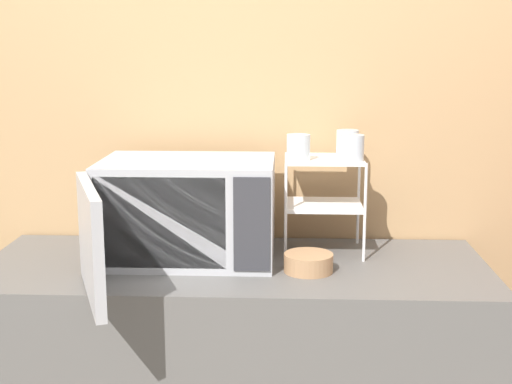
% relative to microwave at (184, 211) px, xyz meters
% --- Properties ---
extents(wall_back, '(8.00, 0.06, 2.60)m').
position_rel_microwave_xyz_m(wall_back, '(0.17, 0.33, 0.20)').
color(wall_back, tan).
rests_on(wall_back, ground_plane).
extents(microwave, '(0.60, 0.82, 0.34)m').
position_rel_microwave_xyz_m(microwave, '(0.00, 0.00, 0.00)').
color(microwave, '#ADADB2').
rests_on(microwave, counter).
extents(dish_rack, '(0.27, 0.23, 0.34)m').
position_rel_microwave_xyz_m(dish_rack, '(0.47, 0.12, 0.07)').
color(dish_rack, white).
rests_on(dish_rack, counter).
extents(glass_front_left, '(0.08, 0.08, 0.09)m').
position_rel_microwave_xyz_m(glass_front_left, '(0.38, 0.05, 0.21)').
color(glass_front_left, silver).
rests_on(glass_front_left, dish_rack).
extents(glass_back_right, '(0.08, 0.08, 0.09)m').
position_rel_microwave_xyz_m(glass_back_right, '(0.56, 0.19, 0.21)').
color(glass_back_right, silver).
rests_on(glass_back_right, dish_rack).
extents(glass_front_right, '(0.08, 0.08, 0.09)m').
position_rel_microwave_xyz_m(glass_front_right, '(0.56, 0.05, 0.21)').
color(glass_front_right, silver).
rests_on(glass_front_right, dish_rack).
extents(bowl, '(0.16, 0.16, 0.06)m').
position_rel_microwave_xyz_m(bowl, '(0.42, -0.11, -0.14)').
color(bowl, '#AD7F56').
rests_on(bowl, counter).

